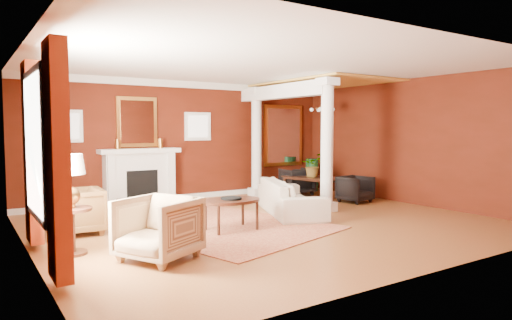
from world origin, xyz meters
TOP-DOWN VIEW (x-y plane):
  - ground at (0.00, 0.00)m, footprint 8.00×8.00m
  - room_shell at (0.00, 0.00)m, footprint 8.04×7.04m
  - fireplace at (-1.30, 3.32)m, footprint 1.85×0.42m
  - overmantel_mirror at (-1.30, 3.45)m, footprint 0.95×0.07m
  - flank_window_left at (-2.85, 3.46)m, footprint 0.70×0.07m
  - flank_window_right at (0.25, 3.46)m, footprint 0.70×0.07m
  - left_window at (-3.89, -0.60)m, footprint 0.21×2.55m
  - column_front at (1.70, 0.30)m, footprint 0.36×0.36m
  - column_back at (1.70, 3.00)m, footprint 0.36×0.36m
  - header_beam at (1.70, 1.90)m, footprint 0.30×3.20m
  - amber_ceiling at (2.85, 1.75)m, footprint 2.30×3.40m
  - dining_mirror at (2.90, 3.45)m, footprint 1.30×0.07m
  - chandelier at (2.90, 1.80)m, footprint 0.60×0.62m
  - crown_trim at (0.00, 3.46)m, footprint 8.00×0.08m
  - base_trim at (0.00, 3.46)m, footprint 8.00×0.08m
  - rug at (-0.93, 0.31)m, footprint 3.83×4.50m
  - sofa at (0.91, 0.52)m, footprint 1.53×2.43m
  - armchair_leopard at (-3.18, 0.99)m, footprint 0.81×0.86m
  - armchair_stripe at (-2.58, -1.15)m, footprint 1.17×1.19m
  - coffee_table at (-0.90, -0.18)m, footprint 1.07×1.07m
  - coffee_book at (-0.88, -0.11)m, footprint 0.18×0.02m
  - side_table at (-3.50, -0.25)m, footprint 0.56×0.56m
  - dining_table at (2.75, 1.93)m, footprint 0.80×1.57m
  - dining_chair_near at (3.08, 0.82)m, footprint 0.76×0.72m
  - dining_chair_far at (2.73, 2.61)m, footprint 0.85×0.81m
  - green_urn at (3.50, 2.91)m, footprint 0.38×0.38m
  - potted_plant at (2.68, 1.92)m, footprint 0.69×0.73m

SIDE VIEW (x-z plane):
  - ground at x=0.00m, z-range 0.00..0.00m
  - rug at x=-0.93m, z-range 0.00..0.02m
  - base_trim at x=0.00m, z-range 0.00..0.12m
  - dining_chair_near at x=3.08m, z-range 0.00..0.69m
  - green_urn at x=3.50m, z-range -0.10..0.82m
  - dining_chair_far at x=2.73m, z-range 0.00..0.77m
  - dining_table at x=2.75m, z-range 0.00..0.83m
  - armchair_leopard at x=-3.18m, z-range 0.00..0.84m
  - sofa at x=0.91m, z-range 0.00..0.92m
  - armchair_stripe at x=-2.58m, z-range 0.00..0.93m
  - coffee_table at x=-0.90m, z-range 0.22..0.76m
  - fireplace at x=-1.30m, z-range 0.00..1.29m
  - coffee_book at x=-0.88m, z-range 0.54..0.78m
  - side_table at x=-3.50m, z-range 0.23..1.63m
  - potted_plant at x=2.68m, z-range 0.83..1.30m
  - left_window at x=-3.89m, z-range 0.12..2.72m
  - column_front at x=1.70m, z-range 0.03..2.83m
  - column_back at x=1.70m, z-range 0.03..2.83m
  - dining_mirror at x=2.90m, z-range 0.70..2.40m
  - flank_window_left at x=-2.85m, z-range 1.45..2.15m
  - flank_window_right at x=0.25m, z-range 1.45..2.15m
  - overmantel_mirror at x=-1.30m, z-range 1.33..2.47m
  - room_shell at x=0.00m, z-range 0.56..3.48m
  - chandelier at x=2.90m, z-range 1.87..2.62m
  - header_beam at x=1.70m, z-range 2.46..2.78m
  - crown_trim at x=0.00m, z-range 2.74..2.90m
  - amber_ceiling at x=2.85m, z-range 2.85..2.89m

